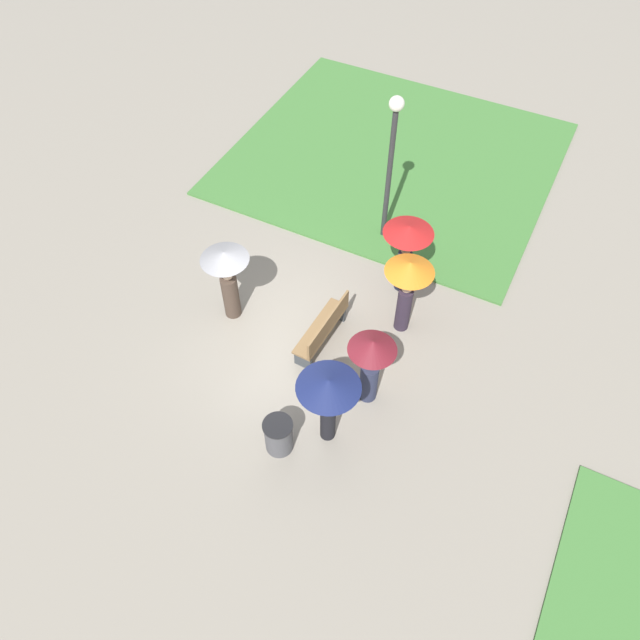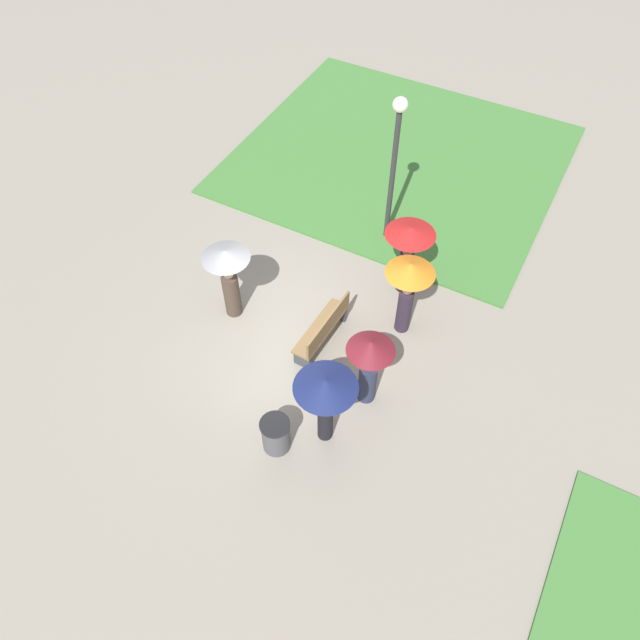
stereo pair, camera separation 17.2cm
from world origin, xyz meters
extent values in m
plane|color=gray|center=(0.00, 0.00, 0.00)|extent=(90.00, 90.00, 0.00)
cube|color=#427A38|center=(-6.70, -0.19, 0.03)|extent=(7.63, 8.32, 0.06)
cube|color=brown|center=(-0.24, 0.86, 0.42)|extent=(1.66, 0.49, 0.05)
cube|color=brown|center=(-0.23, 1.04, 0.68)|extent=(1.65, 0.12, 0.45)
cube|color=#383D42|center=(-0.96, 0.89, 0.20)|extent=(0.10, 0.38, 0.40)
cube|color=#383D42|center=(0.49, 0.83, 0.20)|extent=(0.10, 0.38, 0.40)
cylinder|color=#2D2D30|center=(-3.77, 0.75, 1.70)|extent=(0.12, 0.12, 3.40)
sphere|color=white|center=(-3.77, 0.75, 3.56)|extent=(0.32, 0.32, 0.32)
cylinder|color=#4C4C51|center=(2.29, 1.29, 0.38)|extent=(0.51, 0.51, 0.75)
cylinder|color=black|center=(2.29, 1.29, 0.77)|extent=(0.56, 0.56, 0.03)
cylinder|color=#2D2333|center=(-1.37, 2.21, 0.56)|extent=(0.41, 0.41, 1.12)
sphere|color=tan|center=(-1.37, 2.21, 1.24)|extent=(0.23, 0.23, 0.23)
cylinder|color=#4C4C4F|center=(-1.37, 2.21, 1.53)|extent=(0.02, 0.02, 0.35)
cone|color=orange|center=(-1.37, 2.21, 1.82)|extent=(0.99, 0.99, 0.24)
cylinder|color=#282D47|center=(0.54, 2.28, 0.48)|extent=(0.49, 0.49, 0.96)
sphere|color=beige|center=(0.54, 2.28, 1.07)|extent=(0.22, 0.22, 0.22)
cylinder|color=#4C4C4F|center=(0.54, 2.28, 1.35)|extent=(0.02, 0.02, 0.35)
cone|color=maroon|center=(0.54, 2.28, 1.64)|extent=(0.90, 0.90, 0.24)
cylinder|color=black|center=(1.67, 1.97, 0.54)|extent=(0.40, 0.40, 1.07)
sphere|color=beige|center=(1.67, 1.97, 1.17)|extent=(0.20, 0.20, 0.20)
cylinder|color=#4C4C4F|center=(1.67, 1.97, 1.45)|extent=(0.02, 0.02, 0.35)
cone|color=navy|center=(1.67, 1.97, 1.73)|extent=(1.13, 1.13, 0.21)
cylinder|color=#47382D|center=(-0.06, -1.18, 0.55)|extent=(0.50, 0.50, 1.10)
sphere|color=beige|center=(-0.06, -1.18, 1.20)|extent=(0.22, 0.22, 0.22)
cylinder|color=#4C4C4F|center=(-0.06, -1.18, 1.49)|extent=(0.02, 0.02, 0.35)
cone|color=gray|center=(-0.06, -1.18, 1.76)|extent=(0.99, 0.99, 0.19)
cylinder|color=#282D47|center=(-2.43, 1.77, 0.53)|extent=(0.42, 0.42, 1.06)
sphere|color=brown|center=(-2.43, 1.77, 1.18)|extent=(0.23, 0.23, 0.23)
cylinder|color=#4C4C4F|center=(-2.43, 1.77, 1.47)|extent=(0.02, 0.02, 0.35)
cone|color=red|center=(-2.43, 1.77, 1.73)|extent=(1.07, 1.07, 0.18)
camera|label=1|loc=(6.80, 4.42, 10.48)|focal=35.00mm
camera|label=2|loc=(6.72, 4.57, 10.48)|focal=35.00mm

